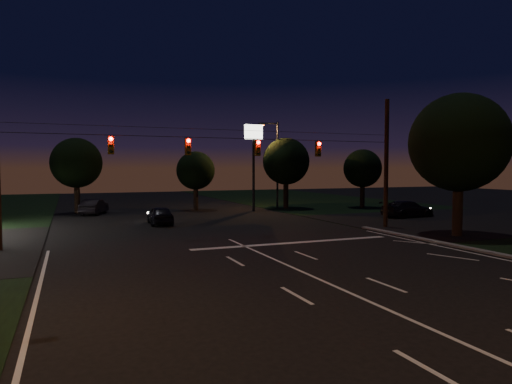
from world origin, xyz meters
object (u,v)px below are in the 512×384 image
tree_right_near (457,144)px  car_cross (408,209)px  utility_pole_right (385,227)px  car_oncoming_b (94,207)px  car_oncoming_a (160,215)px

tree_right_near → car_cross: (4.48, 9.53, -4.97)m
utility_pole_right → car_cross: 7.65m
utility_pole_right → car_oncoming_b: 25.61m
car_oncoming_b → car_cross: bearing=172.3°
tree_right_near → utility_pole_right: bearing=107.5°
car_cross → car_oncoming_b: bearing=58.0°
utility_pole_right → car_oncoming_a: 16.42m
car_oncoming_a → car_cross: car_cross is taller
car_oncoming_a → car_oncoming_b: 10.64m
utility_pole_right → car_cross: utility_pole_right is taller
utility_pole_right → car_oncoming_a: (-14.43, 7.80, 0.68)m
car_oncoming_a → tree_right_near: bearing=143.6°
tree_right_near → car_oncoming_a: 20.96m
utility_pole_right → car_oncoming_b: (-18.60, 17.59, 0.70)m
car_oncoming_a → car_oncoming_b: size_ratio=0.95×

